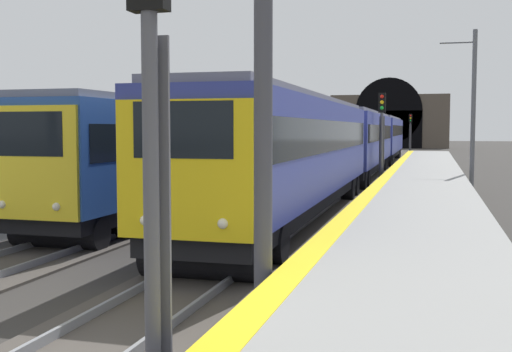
{
  "coord_description": "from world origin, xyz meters",
  "views": [
    {
      "loc": [
        -6.47,
        -4.51,
        3.11
      ],
      "look_at": [
        8.51,
        -0.31,
        1.94
      ],
      "focal_mm": 44.34,
      "sensor_mm": 36.0,
      "label": 1
    }
  ],
  "objects_px": {
    "catenary_mast_near": "(473,110)",
    "railway_signal_near": "(151,147)",
    "train_adjacent_platform": "(292,140)",
    "railway_signal_far": "(410,130)",
    "railway_signal_mid": "(382,130)",
    "train_main_approaching": "(359,140)"
  },
  "relations": [
    {
      "from": "catenary_mast_near",
      "to": "railway_signal_near",
      "type": "bearing_deg",
      "value": 170.48
    },
    {
      "from": "train_adjacent_platform",
      "to": "railway_signal_far",
      "type": "xyz_separation_m",
      "value": [
        37.18,
        -6.52,
        0.65
      ]
    },
    {
      "from": "railway_signal_mid",
      "to": "catenary_mast_near",
      "type": "relative_size",
      "value": 0.64
    },
    {
      "from": "train_adjacent_platform",
      "to": "railway_signal_mid",
      "type": "height_order",
      "value": "railway_signal_mid"
    },
    {
      "from": "railway_signal_mid",
      "to": "train_adjacent_platform",
      "type": "bearing_deg",
      "value": -137.91
    },
    {
      "from": "train_adjacent_platform",
      "to": "railway_signal_near",
      "type": "height_order",
      "value": "railway_signal_near"
    },
    {
      "from": "train_main_approaching",
      "to": "railway_signal_mid",
      "type": "distance_m",
      "value": 5.94
    },
    {
      "from": "catenary_mast_near",
      "to": "train_main_approaching",
      "type": "bearing_deg",
      "value": 39.76
    },
    {
      "from": "train_adjacent_platform",
      "to": "railway_signal_far",
      "type": "relative_size",
      "value": 11.87
    },
    {
      "from": "train_main_approaching",
      "to": "catenary_mast_near",
      "type": "bearing_deg",
      "value": 39.49
    },
    {
      "from": "train_main_approaching",
      "to": "railway_signal_near",
      "type": "height_order",
      "value": "railway_signal_near"
    },
    {
      "from": "train_adjacent_platform",
      "to": "railway_signal_near",
      "type": "xyz_separation_m",
      "value": [
        -36.06,
        -6.52,
        0.61
      ]
    },
    {
      "from": "train_adjacent_platform",
      "to": "railway_signal_near",
      "type": "distance_m",
      "value": 36.65
    },
    {
      "from": "train_main_approaching",
      "to": "train_adjacent_platform",
      "type": "distance_m",
      "value": 4.94
    },
    {
      "from": "railway_signal_mid",
      "to": "catenary_mast_near",
      "type": "bearing_deg",
      "value": 65.68
    },
    {
      "from": "railway_signal_near",
      "to": "railway_signal_far",
      "type": "bearing_deg",
      "value": -180.0
    },
    {
      "from": "railway_signal_near",
      "to": "catenary_mast_near",
      "type": "distance_m",
      "value": 27.21
    },
    {
      "from": "railway_signal_far",
      "to": "catenary_mast_near",
      "type": "relative_size",
      "value": 0.62
    },
    {
      "from": "train_main_approaching",
      "to": "railway_signal_mid",
      "type": "bearing_deg",
      "value": 18.04
    },
    {
      "from": "train_adjacent_platform",
      "to": "catenary_mast_near",
      "type": "relative_size",
      "value": 7.35
    },
    {
      "from": "train_main_approaching",
      "to": "railway_signal_near",
      "type": "distance_m",
      "value": 34.5
    },
    {
      "from": "railway_signal_near",
      "to": "railway_signal_mid",
      "type": "relative_size",
      "value": 0.99
    }
  ]
}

